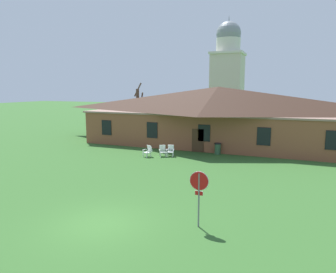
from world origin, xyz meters
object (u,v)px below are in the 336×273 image
object	(u,v)px
lawn_chair_left_end	(171,150)
trash_bin	(218,149)
lawn_chair_by_porch	(148,151)
stop_sign	(199,188)
lawn_chair_near_door	(163,151)

from	to	relation	value
lawn_chair_left_end	trash_bin	size ratio (longest dim) A/B	0.98
lawn_chair_by_porch	lawn_chair_left_end	distance (m)	1.91
stop_sign	lawn_chair_by_porch	world-z (taller)	stop_sign
lawn_chair_left_end	trash_bin	xyz separation A→B (m)	(3.51, 2.28, -0.00)
lawn_chair_left_end	trash_bin	distance (m)	4.19
stop_sign	trash_bin	size ratio (longest dim) A/B	2.42
lawn_chair_near_door	trash_bin	bearing A→B (deg)	32.36
stop_sign	lawn_chair_near_door	bearing A→B (deg)	119.59
stop_sign	lawn_chair_left_end	distance (m)	13.59
lawn_chair_near_door	trash_bin	distance (m)	4.86
trash_bin	lawn_chair_by_porch	bearing A→B (deg)	-148.29
lawn_chair_by_porch	trash_bin	xyz separation A→B (m)	(5.19, 3.20, -0.00)
trash_bin	lawn_chair_near_door	bearing A→B (deg)	-147.64
stop_sign	lawn_chair_by_porch	distance (m)	13.65
lawn_chair_by_porch	trash_bin	distance (m)	6.10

